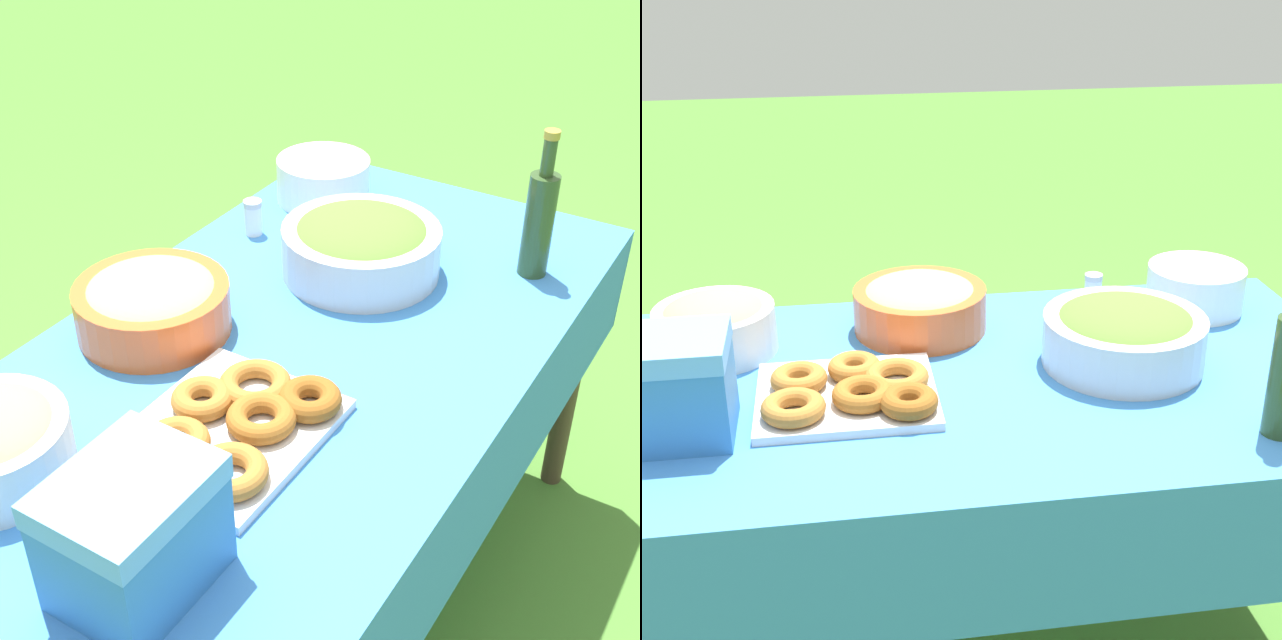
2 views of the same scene
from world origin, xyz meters
TOP-DOWN VIEW (x-y plane):
  - ground_plane at (0.00, 0.00)m, footprint 14.00×14.00m
  - picnic_table at (0.00, 0.00)m, footprint 1.48×0.79m
  - salad_bowl at (0.29, 0.02)m, footprint 0.31×0.31m
  - pasta_bowl at (-0.08, 0.23)m, footprint 0.27×0.27m
  - donut_platter at (-0.23, -0.06)m, footprint 0.33×0.28m
  - plate_stack at (0.52, 0.25)m, footprint 0.21×0.21m
  - olive_oil_bottle at (0.46, -0.27)m, footprint 0.06×0.06m
  - cooler_box at (-0.52, -0.12)m, footprint 0.20×0.16m
  - salt_shaker at (0.31, 0.29)m, footprint 0.04×0.04m

SIDE VIEW (x-z plane):
  - ground_plane at x=0.00m, z-range 0.00..0.00m
  - picnic_table at x=0.00m, z-range 0.26..0.96m
  - donut_platter at x=-0.23m, z-range 0.70..0.75m
  - salt_shaker at x=0.31m, z-range 0.70..0.78m
  - plate_stack at x=0.52m, z-range 0.70..0.80m
  - pasta_bowl at x=-0.08m, z-range 0.70..0.81m
  - salad_bowl at x=0.29m, z-range 0.70..0.82m
  - cooler_box at x=-0.52m, z-range 0.70..0.88m
  - olive_oil_bottle at x=0.46m, z-range 0.67..0.96m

